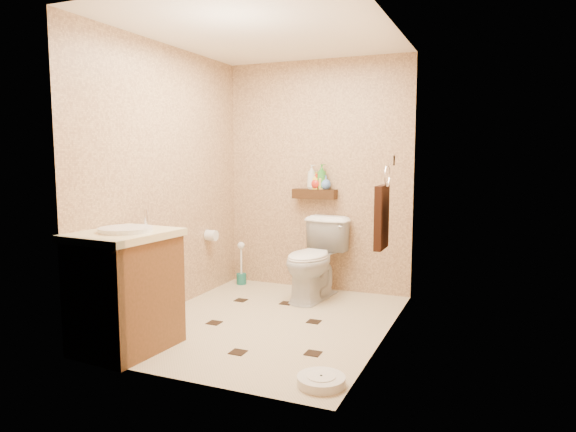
% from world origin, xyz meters
% --- Properties ---
extents(ground, '(2.50, 2.50, 0.00)m').
position_xyz_m(ground, '(0.00, 0.00, 0.00)').
color(ground, beige).
rests_on(ground, ground).
extents(wall_back, '(2.00, 0.04, 2.40)m').
position_xyz_m(wall_back, '(0.00, 1.25, 1.20)').
color(wall_back, tan).
rests_on(wall_back, ground).
extents(wall_front, '(2.00, 0.04, 2.40)m').
position_xyz_m(wall_front, '(0.00, -1.25, 1.20)').
color(wall_front, tan).
rests_on(wall_front, ground).
extents(wall_left, '(0.04, 2.50, 2.40)m').
position_xyz_m(wall_left, '(-1.00, 0.00, 1.20)').
color(wall_left, tan).
rests_on(wall_left, ground).
extents(wall_right, '(0.04, 2.50, 2.40)m').
position_xyz_m(wall_right, '(1.00, 0.00, 1.20)').
color(wall_right, tan).
rests_on(wall_right, ground).
extents(ceiling, '(2.00, 2.50, 0.02)m').
position_xyz_m(ceiling, '(0.00, 0.00, 2.40)').
color(ceiling, white).
rests_on(ceiling, wall_back).
extents(wall_shelf, '(0.46, 0.14, 0.10)m').
position_xyz_m(wall_shelf, '(0.00, 1.17, 1.02)').
color(wall_shelf, '#3A230F').
rests_on(wall_shelf, wall_back).
extents(floor_accents, '(1.23, 1.38, 0.01)m').
position_xyz_m(floor_accents, '(0.01, -0.03, 0.00)').
color(floor_accents, black).
rests_on(floor_accents, ground).
extents(toilet, '(0.54, 0.83, 0.80)m').
position_xyz_m(toilet, '(0.12, 0.83, 0.40)').
color(toilet, white).
rests_on(toilet, ground).
extents(vanity, '(0.65, 0.76, 1.01)m').
position_xyz_m(vanity, '(-0.70, -0.95, 0.45)').
color(vanity, brown).
rests_on(vanity, ground).
extents(bathroom_scale, '(0.32, 0.32, 0.06)m').
position_xyz_m(bathroom_scale, '(0.82, -0.97, 0.03)').
color(bathroom_scale, white).
rests_on(bathroom_scale, ground).
extents(toilet_brush, '(0.11, 0.11, 0.47)m').
position_xyz_m(toilet_brush, '(-0.82, 1.07, 0.17)').
color(toilet_brush, '#186257').
rests_on(toilet_brush, ground).
extents(towel_ring, '(0.12, 0.30, 0.76)m').
position_xyz_m(towel_ring, '(0.91, 0.25, 0.95)').
color(towel_ring, silver).
rests_on(towel_ring, wall_right).
extents(toilet_paper, '(0.12, 0.11, 0.12)m').
position_xyz_m(toilet_paper, '(-0.94, 0.65, 0.60)').
color(toilet_paper, white).
rests_on(toilet_paper, wall_left).
extents(bottle_a, '(0.12, 0.12, 0.25)m').
position_xyz_m(bottle_a, '(-0.03, 1.17, 1.20)').
color(bottle_a, beige).
rests_on(bottle_a, wall_shelf).
extents(bottle_b, '(0.10, 0.10, 0.18)m').
position_xyz_m(bottle_b, '(0.01, 1.17, 1.16)').
color(bottle_b, yellow).
rests_on(bottle_b, wall_shelf).
extents(bottle_c, '(0.16, 0.16, 0.16)m').
position_xyz_m(bottle_c, '(0.02, 1.17, 1.15)').
color(bottle_c, red).
rests_on(bottle_c, wall_shelf).
extents(bottle_d, '(0.14, 0.14, 0.26)m').
position_xyz_m(bottle_d, '(0.08, 1.17, 1.20)').
color(bottle_d, '#2E832B').
rests_on(bottle_d, wall_shelf).
extents(bottle_e, '(0.11, 0.11, 0.18)m').
position_xyz_m(bottle_e, '(0.08, 1.17, 1.16)').
color(bottle_e, '#F8B952').
rests_on(bottle_e, wall_shelf).
extents(bottle_f, '(0.14, 0.14, 0.15)m').
position_xyz_m(bottle_f, '(0.12, 1.17, 1.14)').
color(bottle_f, '#4B74BC').
rests_on(bottle_f, wall_shelf).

